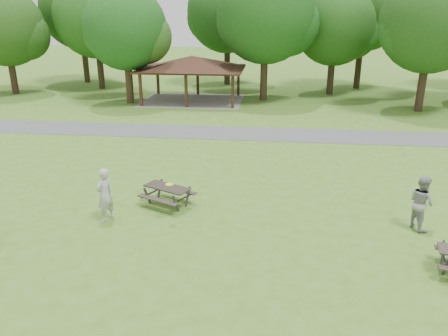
% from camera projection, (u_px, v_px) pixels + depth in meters
% --- Properties ---
extents(ground, '(160.00, 160.00, 0.00)m').
position_uv_depth(ground, '(181.00, 244.00, 14.62)').
color(ground, '#447120').
rests_on(ground, ground).
extents(asphalt_path, '(120.00, 3.20, 0.02)m').
position_uv_depth(asphalt_path, '(226.00, 133.00, 27.68)').
color(asphalt_path, '#4F4F51').
rests_on(asphalt_path, ground).
extents(pavilion, '(8.60, 7.01, 3.76)m').
position_uv_depth(pavilion, '(192.00, 64.00, 36.39)').
color(pavilion, '#3B2015').
rests_on(pavilion, ground).
extents(tree_row_b, '(7.14, 6.80, 9.28)m').
position_uv_depth(tree_row_b, '(7.00, 30.00, 38.73)').
color(tree_row_b, '#311D16').
rests_on(tree_row_b, ground).
extents(tree_row_c, '(8.19, 7.80, 10.67)m').
position_uv_depth(tree_row_c, '(97.00, 19.00, 40.95)').
color(tree_row_c, black).
rests_on(tree_row_c, ground).
extents(tree_row_d, '(6.93, 6.60, 9.27)m').
position_uv_depth(tree_row_d, '(127.00, 31.00, 34.61)').
color(tree_row_d, '#322316').
rests_on(tree_row_d, ground).
extents(tree_row_e, '(8.40, 8.00, 11.02)m').
position_uv_depth(tree_row_e, '(267.00, 17.00, 35.42)').
color(tree_row_e, '#2F2114').
rests_on(tree_row_e, ground).
extents(tree_row_f, '(7.35, 7.00, 9.55)m').
position_uv_depth(tree_row_f, '(336.00, 28.00, 38.37)').
color(tree_row_f, black).
rests_on(tree_row_f, ground).
extents(tree_row_g, '(7.77, 7.40, 10.25)m').
position_uv_depth(tree_row_g, '(432.00, 25.00, 31.49)').
color(tree_row_g, black).
rests_on(tree_row_g, ground).
extents(tree_deep_a, '(8.40, 8.00, 11.38)m').
position_uv_depth(tree_deep_a, '(81.00, 12.00, 44.33)').
color(tree_deep_a, '#332316').
rests_on(tree_deep_a, ground).
extents(tree_deep_b, '(8.40, 8.00, 11.13)m').
position_uv_depth(tree_deep_b, '(228.00, 14.00, 43.28)').
color(tree_deep_b, black).
rests_on(tree_deep_b, ground).
extents(tree_deep_c, '(8.82, 8.40, 11.90)m').
position_uv_depth(tree_deep_c, '(365.00, 8.00, 40.76)').
color(tree_deep_c, black).
rests_on(tree_deep_c, ground).
extents(picnic_table_middle, '(2.32, 2.14, 0.81)m').
position_uv_depth(picnic_table_middle, '(167.00, 191.00, 17.34)').
color(picnic_table_middle, black).
rests_on(picnic_table_middle, ground).
extents(frisbee_in_flight, '(0.37, 0.37, 0.02)m').
position_uv_depth(frisbee_in_flight, '(169.00, 184.00, 15.66)').
color(frisbee_in_flight, yellow).
rests_on(frisbee_in_flight, ground).
extents(frisbee_thrower, '(0.75, 0.88, 2.03)m').
position_uv_depth(frisbee_thrower, '(105.00, 195.00, 15.94)').
color(frisbee_thrower, '#AEAEB0').
rests_on(frisbee_thrower, ground).
extents(frisbee_catcher, '(1.08, 1.19, 1.98)m').
position_uv_depth(frisbee_catcher, '(421.00, 203.00, 15.36)').
color(frisbee_catcher, '#949496').
rests_on(frisbee_catcher, ground).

